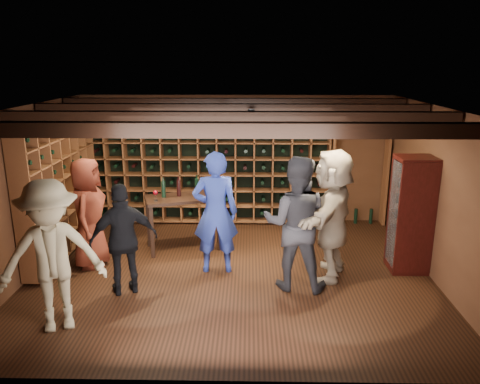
{
  "coord_description": "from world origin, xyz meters",
  "views": [
    {
      "loc": [
        0.28,
        -6.53,
        3.13
      ],
      "look_at": [
        0.14,
        0.2,
        1.23
      ],
      "focal_mm": 35.0,
      "sensor_mm": 36.0,
      "label": 1
    }
  ],
  "objects_px": {
    "man_grey_suit": "(296,224)",
    "guest_khaki": "(52,257)",
    "tasting_table": "(183,203)",
    "guest_beige": "(332,214)",
    "guest_woman_black": "(124,240)",
    "display_cabinet": "(410,217)",
    "man_blue_shirt": "(215,213)",
    "guest_red_floral": "(89,213)"
  },
  "relations": [
    {
      "from": "guest_beige",
      "to": "tasting_table",
      "type": "xyz_separation_m",
      "value": [
        -2.33,
        1.02,
        -0.16
      ]
    },
    {
      "from": "display_cabinet",
      "to": "tasting_table",
      "type": "xyz_separation_m",
      "value": [
        -3.56,
        0.77,
        -0.04
      ]
    },
    {
      "from": "man_blue_shirt",
      "to": "guest_woman_black",
      "type": "distance_m",
      "value": 1.41
    },
    {
      "from": "guest_woman_black",
      "to": "tasting_table",
      "type": "distance_m",
      "value": 1.7
    },
    {
      "from": "man_blue_shirt",
      "to": "guest_beige",
      "type": "xyz_separation_m",
      "value": [
        1.71,
        -0.15,
        0.03
      ]
    },
    {
      "from": "display_cabinet",
      "to": "tasting_table",
      "type": "distance_m",
      "value": 3.64
    },
    {
      "from": "guest_woman_black",
      "to": "display_cabinet",
      "type": "bearing_deg",
      "value": 168.6
    },
    {
      "from": "man_grey_suit",
      "to": "guest_khaki",
      "type": "xyz_separation_m",
      "value": [
        -2.95,
        -1.13,
        -0.03
      ]
    },
    {
      "from": "man_grey_suit",
      "to": "guest_beige",
      "type": "relative_size",
      "value": 0.98
    },
    {
      "from": "guest_beige",
      "to": "guest_red_floral",
      "type": "bearing_deg",
      "value": -73.42
    },
    {
      "from": "guest_woman_black",
      "to": "man_grey_suit",
      "type": "bearing_deg",
      "value": 162.63
    },
    {
      "from": "man_grey_suit",
      "to": "guest_khaki",
      "type": "distance_m",
      "value": 3.16
    },
    {
      "from": "tasting_table",
      "to": "guest_woman_black",
      "type": "bearing_deg",
      "value": -127.73
    },
    {
      "from": "man_grey_suit",
      "to": "guest_red_floral",
      "type": "relative_size",
      "value": 1.1
    },
    {
      "from": "guest_red_floral",
      "to": "guest_khaki",
      "type": "distance_m",
      "value": 1.81
    },
    {
      "from": "display_cabinet",
      "to": "man_grey_suit",
      "type": "xyz_separation_m",
      "value": [
        -1.79,
        -0.61,
        0.1
      ]
    },
    {
      "from": "man_blue_shirt",
      "to": "tasting_table",
      "type": "height_order",
      "value": "man_blue_shirt"
    },
    {
      "from": "guest_red_floral",
      "to": "guest_beige",
      "type": "relative_size",
      "value": 0.89
    },
    {
      "from": "man_grey_suit",
      "to": "man_blue_shirt",
      "type": "bearing_deg",
      "value": -13.74
    },
    {
      "from": "man_grey_suit",
      "to": "tasting_table",
      "type": "height_order",
      "value": "man_grey_suit"
    },
    {
      "from": "guest_khaki",
      "to": "guest_beige",
      "type": "bearing_deg",
      "value": 1.8
    },
    {
      "from": "tasting_table",
      "to": "guest_beige",
      "type": "bearing_deg",
      "value": -41.35
    },
    {
      "from": "guest_woman_black",
      "to": "guest_beige",
      "type": "distance_m",
      "value": 2.97
    },
    {
      "from": "man_blue_shirt",
      "to": "guest_woman_black",
      "type": "height_order",
      "value": "man_blue_shirt"
    },
    {
      "from": "guest_khaki",
      "to": "tasting_table",
      "type": "bearing_deg",
      "value": 43.6
    },
    {
      "from": "man_blue_shirt",
      "to": "guest_khaki",
      "type": "distance_m",
      "value": 2.43
    },
    {
      "from": "display_cabinet",
      "to": "tasting_table",
      "type": "relative_size",
      "value": 1.29
    },
    {
      "from": "man_blue_shirt",
      "to": "guest_woman_black",
      "type": "relative_size",
      "value": 1.19
    },
    {
      "from": "guest_beige",
      "to": "man_grey_suit",
      "type": "bearing_deg",
      "value": -35.89
    },
    {
      "from": "guest_khaki",
      "to": "display_cabinet",
      "type": "bearing_deg",
      "value": -1.12
    },
    {
      "from": "man_blue_shirt",
      "to": "guest_red_floral",
      "type": "relative_size",
      "value": 1.08
    },
    {
      "from": "guest_khaki",
      "to": "guest_woman_black",
      "type": "bearing_deg",
      "value": 35.57
    },
    {
      "from": "display_cabinet",
      "to": "guest_khaki",
      "type": "height_order",
      "value": "guest_khaki"
    },
    {
      "from": "display_cabinet",
      "to": "man_blue_shirt",
      "type": "xyz_separation_m",
      "value": [
        -2.94,
        -0.1,
        0.08
      ]
    },
    {
      "from": "display_cabinet",
      "to": "guest_khaki",
      "type": "distance_m",
      "value": 5.05
    },
    {
      "from": "man_blue_shirt",
      "to": "guest_beige",
      "type": "bearing_deg",
      "value": 170.34
    },
    {
      "from": "man_blue_shirt",
      "to": "man_grey_suit",
      "type": "relative_size",
      "value": 0.98
    },
    {
      "from": "display_cabinet",
      "to": "guest_red_floral",
      "type": "distance_m",
      "value": 4.91
    },
    {
      "from": "man_blue_shirt",
      "to": "man_grey_suit",
      "type": "xyz_separation_m",
      "value": [
        1.15,
        -0.51,
        0.02
      ]
    },
    {
      "from": "man_blue_shirt",
      "to": "guest_red_floral",
      "type": "bearing_deg",
      "value": -9.42
    },
    {
      "from": "man_grey_suit",
      "to": "guest_red_floral",
      "type": "xyz_separation_m",
      "value": [
        -3.12,
        0.67,
        -0.09
      ]
    },
    {
      "from": "man_grey_suit",
      "to": "tasting_table",
      "type": "xyz_separation_m",
      "value": [
        -1.77,
        1.38,
        -0.14
      ]
    }
  ]
}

